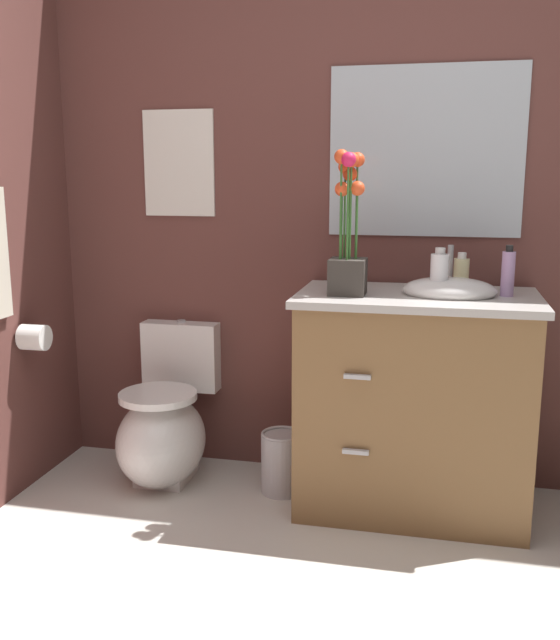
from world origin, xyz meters
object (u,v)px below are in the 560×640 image
object	(u,v)px
lotion_bottle	(508,273)
trash_bin	(282,462)
vanity_cabinet	(414,400)
soap_bottle	(461,274)
flower_vase	(348,240)
hand_wash_bottle	(439,274)
wall_mirror	(425,152)
wall_poster	(179,163)
toilet_paper_roll	(34,337)
toilet	(165,428)

from	to	relation	value
lotion_bottle	trash_bin	distance (m)	1.23
vanity_cabinet	soap_bottle	xyz separation A→B (m)	(0.16, 0.10, 0.51)
flower_vase	soap_bottle	distance (m)	0.49
hand_wash_bottle	wall_mirror	world-z (taller)	wall_mirror
wall_poster	toilet_paper_roll	size ratio (longest dim) A/B	4.26
flower_vase	lotion_bottle	size ratio (longest dim) A/B	2.82
trash_bin	wall_mirror	distance (m)	1.45
hand_wash_bottle	toilet_paper_roll	world-z (taller)	hand_wash_bottle
vanity_cabinet	flower_vase	world-z (taller)	flower_vase
lotion_bottle	trash_bin	bearing A→B (deg)	-179.29
toilet_paper_roll	lotion_bottle	bearing A→B (deg)	5.87
hand_wash_bottle	lotion_bottle	bearing A→B (deg)	13.56
trash_bin	wall_poster	distance (m)	1.41
hand_wash_bottle	toilet	bearing A→B (deg)	177.03
flower_vase	hand_wash_bottle	bearing A→B (deg)	5.78
lotion_bottle	wall_mirror	size ratio (longest dim) A/B	0.25
soap_bottle	wall_mirror	bearing A→B (deg)	129.56
vanity_cabinet	toilet	bearing A→B (deg)	178.61
hand_wash_bottle	toilet_paper_roll	xyz separation A→B (m)	(-1.67, -0.14, -0.30)
soap_bottle	hand_wash_bottle	distance (m)	0.16
trash_bin	wall_poster	xyz separation A→B (m)	(-0.54, 0.28, 1.27)
wall_poster	lotion_bottle	bearing A→B (deg)	-10.58
flower_vase	trash_bin	size ratio (longest dim) A/B	2.03
vanity_cabinet	wall_mirror	world-z (taller)	wall_mirror
vanity_cabinet	hand_wash_bottle	size ratio (longest dim) A/B	5.76
wall_mirror	flower_vase	bearing A→B (deg)	-126.55
flower_vase	wall_mirror	xyz separation A→B (m)	(0.27, 0.36, 0.34)
vanity_cabinet	lotion_bottle	bearing A→B (deg)	4.76
toilet_paper_roll	wall_mirror	bearing A→B (deg)	16.30
toilet	wall_mirror	distance (m)	1.65
trash_bin	toilet_paper_roll	world-z (taller)	toilet_paper_roll
soap_bottle	lotion_bottle	xyz separation A→B (m)	(0.17, -0.07, 0.02)
toilet	wall_poster	distance (m)	1.19
trash_bin	toilet	bearing A→B (deg)	178.98
toilet	toilet_paper_roll	xyz separation A→B (m)	(-0.50, -0.20, 0.44)
wall_mirror	vanity_cabinet	bearing A→B (deg)	-89.49
wall_mirror	wall_poster	bearing A→B (deg)	180.00
flower_vase	wall_poster	distance (m)	0.94
vanity_cabinet	trash_bin	bearing A→B (deg)	178.26
toilet_paper_roll	trash_bin	bearing A→B (deg)	10.22
hand_wash_bottle	trash_bin	bearing A→B (deg)	175.37
flower_vase	soap_bottle	bearing A→B (deg)	20.84
lotion_bottle	toilet	bearing A→B (deg)	-179.95
toilet	hand_wash_bottle	size ratio (longest dim) A/B	3.69
wall_poster	soap_bottle	bearing A→B (deg)	-9.00
flower_vase	hand_wash_bottle	world-z (taller)	flower_vase
lotion_bottle	wall_poster	world-z (taller)	wall_poster
vanity_cabinet	soap_bottle	world-z (taller)	vanity_cabinet
lotion_bottle	wall_mirror	xyz separation A→B (m)	(-0.34, 0.27, 0.46)
lotion_bottle	trash_bin	world-z (taller)	lotion_bottle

